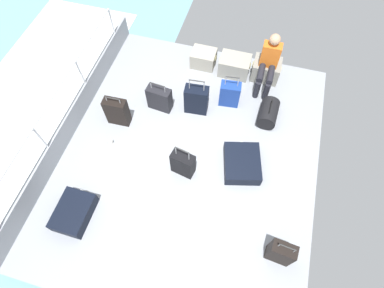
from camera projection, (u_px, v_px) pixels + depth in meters
ground_plane at (189, 156)px, 5.43m from camera, size 4.40×5.20×0.06m
gunwale_port at (72, 120)px, 5.49m from camera, size 0.06×5.20×0.45m
railing_port at (60, 101)px, 5.01m from camera, size 0.04×4.20×1.02m
sea_wake at (17, 120)px, 6.18m from camera, size 12.00×12.00×0.01m
cargo_crate_0 at (203, 58)px, 6.31m from camera, size 0.52×0.39×0.34m
cargo_crate_1 at (234, 66)px, 6.19m from camera, size 0.63×0.44×0.38m
cargo_crate_2 at (266, 70)px, 6.12m from camera, size 0.57×0.44×0.40m
passenger_seated at (269, 62)px, 5.70m from camera, size 0.34×0.66×1.10m
suitcase_0 at (183, 164)px, 5.02m from camera, size 0.41×0.26×0.74m
suitcase_1 at (74, 212)px, 4.77m from camera, size 0.51×0.68×0.24m
suitcase_2 at (230, 94)px, 5.75m from camera, size 0.39×0.26×0.72m
suitcase_3 at (160, 99)px, 5.70m from camera, size 0.46×0.24×0.66m
suitcase_4 at (281, 253)px, 4.33m from camera, size 0.36×0.22×0.65m
suitcase_5 at (242, 163)px, 5.19m from camera, size 0.75×0.83×0.23m
suitcase_6 at (196, 100)px, 5.62m from camera, size 0.44×0.26×0.82m
suitcase_7 at (117, 112)px, 5.50m from camera, size 0.41×0.21×0.68m
duffel_bag at (268, 113)px, 5.63m from camera, size 0.36×0.55×0.49m
paper_cup at (111, 142)px, 5.47m from camera, size 0.08×0.08×0.10m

